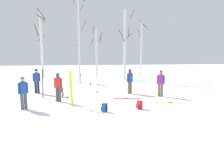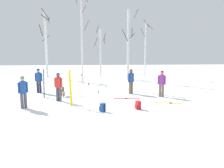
# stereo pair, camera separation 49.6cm
# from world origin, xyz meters

# --- Properties ---
(ground_plane) EXTENTS (60.00, 60.00, 0.00)m
(ground_plane) POSITION_xyz_m (0.00, 0.00, 0.00)
(ground_plane) COLOR white
(person_0) EXTENTS (0.46, 0.34, 1.72)m
(person_0) POSITION_xyz_m (-3.99, 0.51, 0.98)
(person_0) COLOR #4C4C56
(person_0) RESTS_ON ground_plane
(person_1) EXTENTS (0.51, 0.34, 1.72)m
(person_1) POSITION_xyz_m (4.02, 2.88, 0.98)
(person_1) COLOR #72604C
(person_1) RESTS_ON ground_plane
(person_2) EXTENTS (0.46, 0.34, 1.72)m
(person_2) POSITION_xyz_m (2.19, 3.99, 0.98)
(person_2) COLOR #72604C
(person_2) RESTS_ON ground_plane
(person_3) EXTENTS (0.52, 0.34, 1.72)m
(person_3) POSITION_xyz_m (-4.25, 4.78, 0.98)
(person_3) COLOR #1E2338
(person_3) RESTS_ON ground_plane
(person_4) EXTENTS (0.50, 0.34, 1.72)m
(person_4) POSITION_xyz_m (-2.43, 2.08, 0.98)
(person_4) COLOR #4C4C56
(person_4) RESTS_ON ground_plane
(dog) EXTENTS (0.23, 0.90, 0.57)m
(dog) POSITION_xyz_m (-2.41, 3.47, 0.39)
(dog) COLOR brown
(dog) RESTS_ON ground_plane
(ski_pair_planted_0) EXTENTS (0.19, 0.12, 1.98)m
(ski_pair_planted_0) POSITION_xyz_m (-1.58, 0.86, 0.99)
(ski_pair_planted_0) COLOR yellow
(ski_pair_planted_0) RESTS_ON ground_plane
(ski_pair_planted_1) EXTENTS (0.06, 0.26, 1.84)m
(ski_pair_planted_1) POSITION_xyz_m (-3.51, 3.12, 0.91)
(ski_pair_planted_1) COLOR black
(ski_pair_planted_1) RESTS_ON ground_plane
(ski_pair_lying_0) EXTENTS (1.69, 0.64, 0.05)m
(ski_pair_lying_0) POSITION_xyz_m (4.03, 1.08, 0.01)
(ski_pair_lying_0) COLOR yellow
(ski_pair_lying_0) RESTS_ON ground_plane
(ski_pair_lying_1) EXTENTS (1.67, 0.37, 0.05)m
(ski_pair_lying_1) POSITION_xyz_m (1.70, 2.40, 0.01)
(ski_pair_lying_1) COLOR red
(ski_pair_lying_1) RESTS_ON ground_plane
(ski_poles_0) EXTENTS (0.07, 0.27, 1.51)m
(ski_poles_0) POSITION_xyz_m (-1.14, 3.04, 0.80)
(ski_poles_0) COLOR #B2B2BC
(ski_poles_0) RESTS_ON ground_plane
(ski_poles_1) EXTENTS (0.07, 0.26, 1.46)m
(ski_poles_1) POSITION_xyz_m (-0.54, -0.38, 0.78)
(ski_poles_1) COLOR #B2B2BC
(ski_poles_1) RESTS_ON ground_plane
(backpack_0) EXTENTS (0.34, 0.32, 0.44)m
(backpack_0) POSITION_xyz_m (1.97, -0.07, 0.21)
(backpack_0) COLOR red
(backpack_0) RESTS_ON ground_plane
(backpack_1) EXTENTS (0.34, 0.32, 0.44)m
(backpack_1) POSITION_xyz_m (0.12, -0.40, 0.21)
(backpack_1) COLOR #1E4C99
(backpack_1) RESTS_ON ground_plane
(water_bottle_0) EXTENTS (0.08, 0.08, 0.21)m
(water_bottle_0) POSITION_xyz_m (-0.07, 4.23, 0.10)
(water_bottle_0) COLOR #1E72BF
(water_bottle_0) RESTS_ON ground_plane
(birch_tree_0) EXTENTS (1.25, 1.21, 7.11)m
(birch_tree_0) POSITION_xyz_m (-5.48, 13.40, 3.57)
(birch_tree_0) COLOR silver
(birch_tree_0) RESTS_ON ground_plane
(birch_tree_1) EXTENTS (1.29, 1.28, 7.94)m
(birch_tree_1) POSITION_xyz_m (-1.41, 8.74, 3.97)
(birch_tree_1) COLOR silver
(birch_tree_1) RESTS_ON ground_plane
(birch_tree_2) EXTENTS (1.27, 1.17, 5.50)m
(birch_tree_2) POSITION_xyz_m (0.26, 13.70, 2.74)
(birch_tree_2) COLOR silver
(birch_tree_2) RESTS_ON ground_plane
(birch_tree_3) EXTENTS (1.43, 1.44, 6.68)m
(birch_tree_3) POSITION_xyz_m (2.87, 10.52, 3.47)
(birch_tree_3) COLOR silver
(birch_tree_3) RESTS_ON ground_plane
(birch_tree_4) EXTENTS (1.32, 1.02, 6.10)m
(birch_tree_4) POSITION_xyz_m (5.11, 13.33, 3.10)
(birch_tree_4) COLOR silver
(birch_tree_4) RESTS_ON ground_plane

